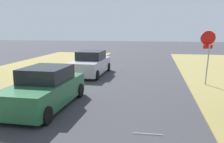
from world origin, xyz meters
TOP-DOWN VIEW (x-y plane):
  - stop_sign_far at (4.58, 13.75)m, footprint 0.81×0.68m
  - parked_sedan_green at (-2.37, 8.73)m, footprint 2.01×4.43m
  - parked_sedan_silver at (-2.44, 15.74)m, footprint 2.01×4.43m

SIDE VIEW (x-z plane):
  - parked_sedan_green at x=-2.37m, z-range -0.06..1.51m
  - parked_sedan_silver at x=-2.44m, z-range -0.06..1.51m
  - stop_sign_far at x=4.58m, z-range 0.69..3.61m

